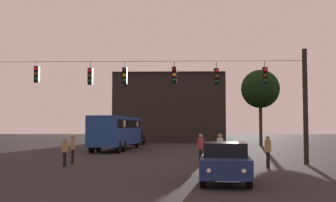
{
  "coord_description": "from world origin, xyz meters",
  "views": [
    {
      "loc": [
        1.72,
        -8.1,
        2.14
      ],
      "look_at": [
        0.97,
        19.95,
        3.84
      ],
      "focal_mm": 44.79,
      "sensor_mm": 36.0,
      "label": 1
    }
  ],
  "objects_px": {
    "car_near_right": "(225,161)",
    "tree_left_silhouette": "(260,89)",
    "car_far_left": "(135,138)",
    "pedestrian_crossing_left": "(268,150)",
    "city_bus": "(117,129)",
    "pedestrian_crossing_right": "(201,147)",
    "pedestrian_crossing_center": "(73,147)",
    "pedestrian_trailing": "(65,150)",
    "pedestrian_near_bus": "(220,148)"
  },
  "relations": [
    {
      "from": "car_near_right",
      "to": "pedestrian_crossing_right",
      "type": "distance_m",
      "value": 7.53
    },
    {
      "from": "pedestrian_crossing_left",
      "to": "pedestrian_crossing_center",
      "type": "xyz_separation_m",
      "value": [
        -10.66,
        2.11,
        -0.0
      ]
    },
    {
      "from": "pedestrian_trailing",
      "to": "pedestrian_crossing_center",
      "type": "bearing_deg",
      "value": 88.74
    },
    {
      "from": "pedestrian_crossing_center",
      "to": "pedestrian_near_bus",
      "type": "distance_m",
      "value": 8.39
    },
    {
      "from": "pedestrian_near_bus",
      "to": "pedestrian_crossing_right",
      "type": "bearing_deg",
      "value": 130.81
    },
    {
      "from": "car_near_right",
      "to": "pedestrian_crossing_right",
      "type": "xyz_separation_m",
      "value": [
        -0.56,
        7.51,
        0.17
      ]
    },
    {
      "from": "city_bus",
      "to": "car_near_right",
      "type": "xyz_separation_m",
      "value": [
        7.41,
        -21.71,
        -1.07
      ]
    },
    {
      "from": "city_bus",
      "to": "pedestrian_crossing_right",
      "type": "distance_m",
      "value": 15.79
    },
    {
      "from": "pedestrian_crossing_right",
      "to": "pedestrian_near_bus",
      "type": "relative_size",
      "value": 0.98
    },
    {
      "from": "city_bus",
      "to": "car_near_right",
      "type": "bearing_deg",
      "value": -71.16
    },
    {
      "from": "pedestrian_crossing_right",
      "to": "pedestrian_near_bus",
      "type": "distance_m",
      "value": 1.5
    },
    {
      "from": "pedestrian_crossing_center",
      "to": "pedestrian_near_bus",
      "type": "height_order",
      "value": "pedestrian_near_bus"
    },
    {
      "from": "car_near_right",
      "to": "pedestrian_trailing",
      "type": "xyz_separation_m",
      "value": [
        -7.9,
        6.16,
        0.06
      ]
    },
    {
      "from": "city_bus",
      "to": "pedestrian_near_bus",
      "type": "height_order",
      "value": "city_bus"
    },
    {
      "from": "pedestrian_crossing_right",
      "to": "city_bus",
      "type": "bearing_deg",
      "value": 115.76
    },
    {
      "from": "pedestrian_crossing_left",
      "to": "pedestrian_trailing",
      "type": "relative_size",
      "value": 1.08
    },
    {
      "from": "tree_left_silhouette",
      "to": "city_bus",
      "type": "bearing_deg",
      "value": -148.31
    },
    {
      "from": "pedestrian_crossing_center",
      "to": "pedestrian_crossing_right",
      "type": "distance_m",
      "value": 7.31
    },
    {
      "from": "car_far_left",
      "to": "pedestrian_crossing_center",
      "type": "xyz_separation_m",
      "value": [
        -0.92,
        -24.57,
        0.14
      ]
    },
    {
      "from": "car_far_left",
      "to": "pedestrian_crossing_left",
      "type": "xyz_separation_m",
      "value": [
        9.74,
        -26.68,
        0.14
      ]
    },
    {
      "from": "car_far_left",
      "to": "pedestrian_trailing",
      "type": "height_order",
      "value": "pedestrian_trailing"
    },
    {
      "from": "city_bus",
      "to": "pedestrian_crossing_center",
      "type": "height_order",
      "value": "city_bus"
    },
    {
      "from": "car_far_left",
      "to": "pedestrian_trailing",
      "type": "bearing_deg",
      "value": -92.1
    },
    {
      "from": "car_far_left",
      "to": "pedestrian_crossing_left",
      "type": "relative_size",
      "value": 2.71
    },
    {
      "from": "city_bus",
      "to": "pedestrian_crossing_center",
      "type": "distance_m",
      "value": 14.04
    },
    {
      "from": "car_far_left",
      "to": "pedestrian_crossing_right",
      "type": "height_order",
      "value": "pedestrian_crossing_right"
    },
    {
      "from": "car_far_left",
      "to": "pedestrian_trailing",
      "type": "distance_m",
      "value": 26.13
    },
    {
      "from": "pedestrian_near_bus",
      "to": "pedestrian_trailing",
      "type": "relative_size",
      "value": 1.14
    },
    {
      "from": "car_near_right",
      "to": "car_far_left",
      "type": "xyz_separation_m",
      "value": [
        -6.94,
        32.27,
        0.0
      ]
    },
    {
      "from": "car_near_right",
      "to": "tree_left_silhouette",
      "type": "height_order",
      "value": "tree_left_silhouette"
    },
    {
      "from": "car_far_left",
      "to": "pedestrian_crossing_center",
      "type": "distance_m",
      "value": 24.58
    },
    {
      "from": "car_near_right",
      "to": "pedestrian_crossing_right",
      "type": "height_order",
      "value": "pedestrian_crossing_right"
    },
    {
      "from": "pedestrian_crossing_right",
      "to": "pedestrian_crossing_left",
      "type": "bearing_deg",
      "value": -29.75
    },
    {
      "from": "city_bus",
      "to": "car_far_left",
      "type": "height_order",
      "value": "city_bus"
    },
    {
      "from": "car_far_left",
      "to": "tree_left_silhouette",
      "type": "bearing_deg",
      "value": -5.83
    },
    {
      "from": "city_bus",
      "to": "pedestrian_crossing_right",
      "type": "relative_size",
      "value": 6.53
    },
    {
      "from": "car_far_left",
      "to": "pedestrian_trailing",
      "type": "relative_size",
      "value": 2.93
    },
    {
      "from": "car_far_left",
      "to": "pedestrian_crossing_right",
      "type": "relative_size",
      "value": 2.62
    },
    {
      "from": "pedestrian_crossing_left",
      "to": "pedestrian_crossing_right",
      "type": "relative_size",
      "value": 0.97
    },
    {
      "from": "pedestrian_crossing_left",
      "to": "pedestrian_near_bus",
      "type": "relative_size",
      "value": 0.95
    },
    {
      "from": "pedestrian_crossing_center",
      "to": "car_far_left",
      "type": "bearing_deg",
      "value": 87.85
    },
    {
      "from": "car_near_right",
      "to": "pedestrian_near_bus",
      "type": "height_order",
      "value": "pedestrian_near_bus"
    },
    {
      "from": "city_bus",
      "to": "tree_left_silhouette",
      "type": "distance_m",
      "value": 17.89
    },
    {
      "from": "pedestrian_near_bus",
      "to": "car_far_left",
      "type": "bearing_deg",
      "value": 105.87
    },
    {
      "from": "pedestrian_crossing_center",
      "to": "pedestrian_near_bus",
      "type": "relative_size",
      "value": 0.95
    },
    {
      "from": "tree_left_silhouette",
      "to": "pedestrian_near_bus",
      "type": "bearing_deg",
      "value": -105.8
    },
    {
      "from": "pedestrian_near_bus",
      "to": "pedestrian_trailing",
      "type": "height_order",
      "value": "pedestrian_near_bus"
    },
    {
      "from": "pedestrian_crossing_right",
      "to": "pedestrian_trailing",
      "type": "distance_m",
      "value": 7.46
    },
    {
      "from": "pedestrian_crossing_right",
      "to": "car_near_right",
      "type": "bearing_deg",
      "value": -85.77
    },
    {
      "from": "car_far_left",
      "to": "pedestrian_crossing_right",
      "type": "distance_m",
      "value": 25.57
    }
  ]
}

